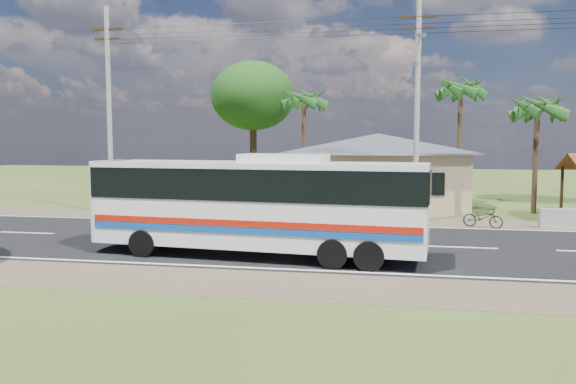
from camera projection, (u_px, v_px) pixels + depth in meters
name	position (u px, v px, depth m)	size (l,w,h in m)	color
ground	(341.00, 244.00, 21.60)	(120.00, 120.00, 0.00)	#304418
road	(341.00, 244.00, 21.60)	(120.00, 16.00, 0.03)	black
house	(378.00, 163.00, 33.90)	(12.40, 10.00, 5.00)	tan
utility_poles	(410.00, 103.00, 26.94)	(32.80, 2.22, 11.00)	#9E9E99
palm_near	(538.00, 108.00, 30.11)	(2.80, 2.80, 6.70)	#47301E
palm_mid	(461.00, 89.00, 35.03)	(2.80, 2.80, 8.20)	#47301E
palm_far	(304.00, 100.00, 37.39)	(2.80, 2.80, 7.70)	#47301E
tree_behind_house	(253.00, 96.00, 40.04)	(6.00, 6.00, 9.61)	#47301E
coach_bus	(258.00, 198.00, 18.99)	(11.53, 3.43, 3.53)	silver
motorcycle	(483.00, 217.00, 25.56)	(0.63, 1.80, 0.94)	black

